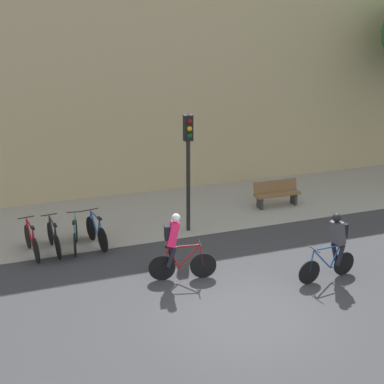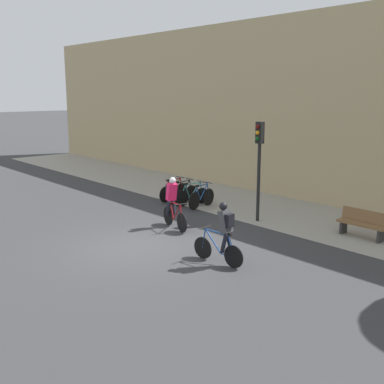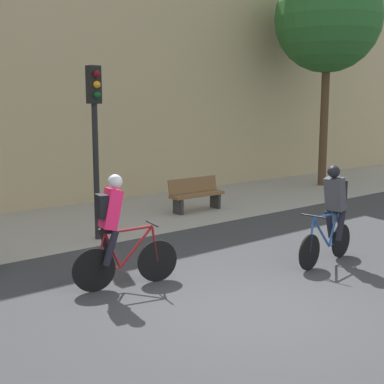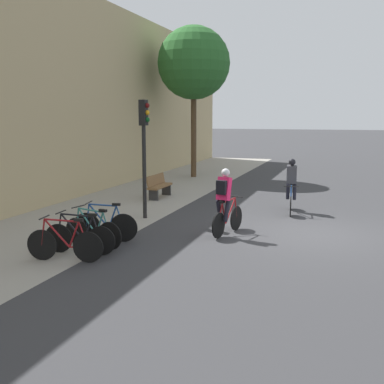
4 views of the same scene
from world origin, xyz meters
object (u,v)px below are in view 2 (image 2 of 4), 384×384
object	(u,v)px
parked_bike_3	(201,198)
bench	(363,223)
cyclist_pink	(172,201)
parked_bike_1	(182,193)
parked_bike_0	(174,191)
parked_bike_2	(192,196)
traffic_light_pole	(259,153)
cyclist_grey	(223,231)

from	to	relation	value
parked_bike_3	bench	bearing A→B (deg)	10.35
cyclist_pink	parked_bike_1	distance (m)	3.87
parked_bike_0	parked_bike_2	size ratio (longest dim) A/B	1.04
cyclist_pink	traffic_light_pole	bearing A→B (deg)	64.78
parked_bike_1	parked_bike_3	size ratio (longest dim) A/B	1.04
cyclist_pink	parked_bike_1	size ratio (longest dim) A/B	1.03
parked_bike_2	cyclist_grey	bearing A→B (deg)	-34.15
cyclist_grey	parked_bike_1	bearing A→B (deg)	148.39
parked_bike_1	parked_bike_2	size ratio (longest dim) A/B	1.04
cyclist_pink	cyclist_grey	distance (m)	3.97
parked_bike_1	parked_bike_2	distance (m)	0.60
parked_bike_0	bench	size ratio (longest dim) A/B	1.05
cyclist_pink	parked_bike_2	xyz separation A→B (m)	(-2.10, 2.71, -0.54)
cyclist_pink	cyclist_grey	xyz separation A→B (m)	(3.76, -1.27, 0.00)
parked_bike_1	parked_bike_2	bearing A→B (deg)	0.06
bench	parked_bike_2	bearing A→B (deg)	-170.51
parked_bike_3	parked_bike_0	bearing A→B (deg)	-179.95
parked_bike_2	parked_bike_1	bearing A→B (deg)	-179.94
parked_bike_0	traffic_light_pole	size ratio (longest dim) A/B	0.48
traffic_light_pole	bench	world-z (taller)	traffic_light_pole
parked_bike_2	bench	size ratio (longest dim) A/B	1.01
cyclist_pink	parked_bike_0	size ratio (longest dim) A/B	1.03
parked_bike_0	parked_bike_2	world-z (taller)	parked_bike_0
parked_bike_3	traffic_light_pole	distance (m)	3.54
parked_bike_0	parked_bike_1	world-z (taller)	parked_bike_0
cyclist_pink	parked_bike_3	distance (m)	3.15
parked_bike_0	parked_bike_3	distance (m)	1.80
traffic_light_pole	parked_bike_1	bearing A→B (deg)	-177.67
traffic_light_pole	parked_bike_2	bearing A→B (deg)	-177.27
parked_bike_3	parked_bike_1	bearing A→B (deg)	-179.92
cyclist_grey	parked_bike_2	distance (m)	7.11
parked_bike_0	bench	distance (m)	8.33
parked_bike_2	parked_bike_3	size ratio (longest dim) A/B	1.01
traffic_light_pole	bench	bearing A→B (deg)	15.77
parked_bike_2	parked_bike_0	bearing A→B (deg)	-179.98
parked_bike_1	bench	distance (m)	7.74
cyclist_grey	parked_bike_1	xyz separation A→B (m)	(-6.47, 3.98, -0.54)
parked_bike_0	parked_bike_3	bearing A→B (deg)	0.05
cyclist_grey	parked_bike_2	xyz separation A→B (m)	(-5.87, 3.98, -0.54)
parked_bike_0	traffic_light_pole	xyz separation A→B (m)	(4.66, 0.17, 2.09)
parked_bike_1	parked_bike_3	bearing A→B (deg)	0.08
parked_bike_3	traffic_light_pole	xyz separation A→B (m)	(2.86, 0.16, 2.08)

